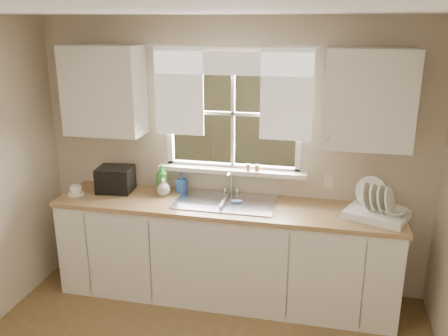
% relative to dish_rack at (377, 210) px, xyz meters
% --- Properties ---
extents(room_walls, '(3.62, 4.02, 2.50)m').
position_rel_dish_rack_xyz_m(room_walls, '(-1.27, -1.72, 0.26)').
color(room_walls, beige).
rests_on(room_walls, ground).
extents(ceiling, '(3.60, 4.00, 0.02)m').
position_rel_dish_rack_xyz_m(ceiling, '(-1.27, -1.65, 1.52)').
color(ceiling, silver).
rests_on(ceiling, room_walls).
extents(window, '(1.38, 0.16, 1.06)m').
position_rel_dish_rack_xyz_m(window, '(-1.27, 0.35, 0.51)').
color(window, white).
rests_on(window, room_walls).
extents(curtains, '(1.50, 0.03, 0.81)m').
position_rel_dish_rack_xyz_m(curtains, '(-1.27, 0.29, 0.95)').
color(curtains, white).
rests_on(curtains, room_walls).
extents(base_cabinets, '(3.00, 0.62, 0.87)m').
position_rel_dish_rack_xyz_m(base_cabinets, '(-1.27, 0.03, -0.54)').
color(base_cabinets, silver).
rests_on(base_cabinets, ground).
extents(countertop, '(3.04, 0.65, 0.04)m').
position_rel_dish_rack_xyz_m(countertop, '(-1.27, 0.03, -0.09)').
color(countertop, '#9E7C4F').
rests_on(countertop, base_cabinets).
extents(upper_cabinet_left, '(0.70, 0.33, 0.80)m').
position_rel_dish_rack_xyz_m(upper_cabinet_left, '(-2.42, 0.17, 0.87)').
color(upper_cabinet_left, silver).
rests_on(upper_cabinet_left, room_walls).
extents(upper_cabinet_right, '(0.70, 0.33, 0.80)m').
position_rel_dish_rack_xyz_m(upper_cabinet_right, '(-0.12, 0.17, 0.87)').
color(upper_cabinet_right, silver).
rests_on(upper_cabinet_right, room_walls).
extents(wall_outlet, '(0.08, 0.01, 0.12)m').
position_rel_dish_rack_xyz_m(wall_outlet, '(-0.39, 0.33, 0.10)').
color(wall_outlet, beige).
rests_on(wall_outlet, room_walls).
extents(sill_jars, '(0.12, 0.04, 0.06)m').
position_rel_dish_rack_xyz_m(sill_jars, '(-1.07, 0.29, 0.20)').
color(sill_jars, brown).
rests_on(sill_jars, window).
extents(sink, '(0.88, 0.52, 0.40)m').
position_rel_dish_rack_xyz_m(sink, '(-1.27, 0.06, -0.14)').
color(sink, '#B7B7BC').
rests_on(sink, countertop).
extents(dish_rack, '(0.57, 0.50, 0.31)m').
position_rel_dish_rack_xyz_m(dish_rack, '(0.00, 0.00, 0.00)').
color(dish_rack, white).
rests_on(dish_rack, countertop).
extents(bowl, '(0.25, 0.25, 0.05)m').
position_rel_dish_rack_xyz_m(bowl, '(0.13, -0.05, 0.02)').
color(bowl, beige).
rests_on(bowl, dish_rack).
extents(soap_bottle_a, '(0.12, 0.12, 0.28)m').
position_rel_dish_rack_xyz_m(soap_bottle_a, '(-1.91, 0.17, 0.07)').
color(soap_bottle_a, '#318A2D').
rests_on(soap_bottle_a, countertop).
extents(soap_bottle_b, '(0.10, 0.10, 0.19)m').
position_rel_dish_rack_xyz_m(soap_bottle_b, '(-1.73, 0.23, 0.02)').
color(soap_bottle_b, '#305BB5').
rests_on(soap_bottle_b, countertop).
extents(soap_bottle_c, '(0.15, 0.15, 0.16)m').
position_rel_dish_rack_xyz_m(soap_bottle_c, '(-1.87, 0.12, 0.01)').
color(soap_bottle_c, beige).
rests_on(soap_bottle_c, countertop).
extents(saucer, '(0.15, 0.15, 0.01)m').
position_rel_dish_rack_xyz_m(saucer, '(-2.67, -0.04, -0.06)').
color(saucer, white).
rests_on(saucer, countertop).
extents(cup, '(0.14, 0.14, 0.09)m').
position_rel_dish_rack_xyz_m(cup, '(-2.67, -0.04, -0.03)').
color(cup, white).
rests_on(cup, countertop).
extents(black_appliance, '(0.35, 0.31, 0.23)m').
position_rel_dish_rack_xyz_m(black_appliance, '(-2.35, 0.13, 0.05)').
color(black_appliance, black).
rests_on(black_appliance, countertop).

